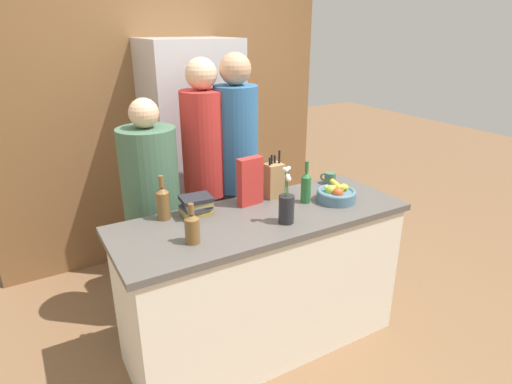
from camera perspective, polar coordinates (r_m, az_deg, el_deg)
name	(u,v)px	position (r m, az deg, el deg)	size (l,w,h in m)	color
ground_plane	(262,341)	(3.06, 0.82, -19.26)	(14.00, 14.00, 0.00)	brown
kitchen_island	(263,282)	(2.78, 0.87, -11.89)	(1.79, 0.66, 0.94)	silver
back_wall_wood	(166,110)	(3.89, -11.87, 10.69)	(2.99, 0.12, 2.60)	brown
refrigerator	(194,157)	(3.67, -8.31, 4.65)	(0.72, 0.63, 1.90)	#B7B7BC
fruit_bowl	(336,194)	(2.78, 10.65, -0.25)	(0.25, 0.25, 0.11)	slate
knife_block	(274,180)	(2.78, 2.40, 1.59)	(0.11, 0.10, 0.31)	#A87A4C
flower_vase	(286,206)	(2.42, 4.09, -1.89)	(0.09, 0.09, 0.34)	#232328
cereal_box	(250,181)	(2.65, -0.79, 1.44)	(0.17, 0.08, 0.30)	red
coffee_mug	(330,178)	(3.08, 9.80, 1.85)	(0.09, 0.10, 0.08)	#42664C
book_stack	(197,206)	(2.55, -7.92, -1.81)	(0.19, 0.16, 0.12)	#99844C
bottle_oil	(306,186)	(2.71, 6.68, 0.75)	(0.06, 0.06, 0.27)	#286633
bottle_vinegar	(163,202)	(2.52, -12.30, -1.33)	(0.08, 0.08, 0.27)	brown
bottle_wine	(192,227)	(2.23, -8.51, -4.70)	(0.08, 0.08, 0.22)	brown
person_at_sink	(153,205)	(2.90, -13.63, -1.74)	(0.37, 0.37, 1.59)	#383842
person_in_blue	(205,171)	(3.03, -6.76, 2.75)	(0.31, 0.31, 1.80)	#383842
person_in_red_tee	(237,167)	(3.06, -2.57, 3.41)	(0.30, 0.30, 1.83)	#383842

